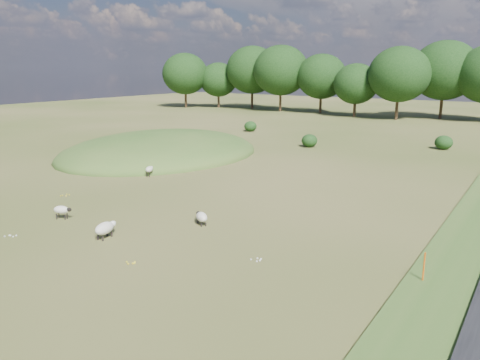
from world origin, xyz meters
name	(u,v)px	position (x,y,z in m)	size (l,w,h in m)	color
ground	(318,154)	(0.00, 20.00, 0.00)	(160.00, 160.00, 0.00)	#364B17
mound	(161,154)	(-12.00, 12.00, 0.00)	(16.00, 20.00, 4.00)	#33561E
treeline	(411,75)	(-1.06, 55.44, 6.57)	(96.28, 14.66, 11.70)	black
shrubs	(335,136)	(-1.32, 27.17, 0.65)	(24.12, 8.17, 1.36)	black
marker_post	(424,268)	(14.23, -2.32, 0.60)	(0.06, 0.06, 1.20)	#D8590C
sheep_0	(149,169)	(-6.41, 4.79, 0.52)	(0.75, 1.07, 0.74)	beige
sheep_1	(201,217)	(3.39, -1.61, 0.41)	(1.13, 0.92, 0.65)	beige
sheep_2	(105,228)	(0.84, -5.58, 0.48)	(0.75, 1.37, 0.77)	beige
sheep_3	(62,210)	(-3.22, -4.93, 0.50)	(1.04, 0.72, 0.72)	beige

